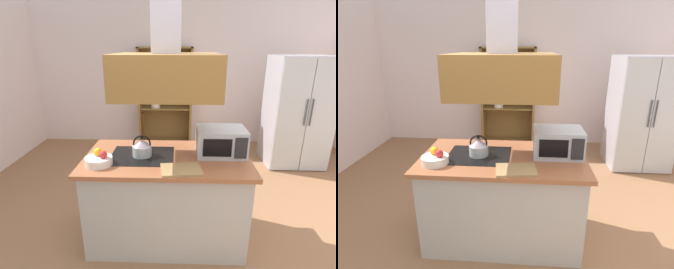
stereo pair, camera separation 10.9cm
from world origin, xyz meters
The scene contains 10 objects.
ground_plane centered at (0.00, 0.00, 0.00)m, with size 7.80×7.80×0.00m, color #966745.
wall_back centered at (0.00, 3.00, 1.35)m, with size 6.00×0.12×2.70m, color silver.
kitchen_island centered at (-0.25, 0.04, 0.45)m, with size 1.56×0.88×0.90m.
range_hood centered at (-0.25, 0.04, 1.77)m, with size 0.90×0.70×1.22m.
refrigerator centered at (1.78, 1.95, 0.88)m, with size 0.90×0.77×1.76m.
dish_cabinet centered at (-0.39, 2.78, 0.83)m, with size 1.01×0.40×1.88m.
kettle centered at (-0.48, 0.04, 0.99)m, with size 0.18×0.18×0.21m.
cutting_board centered at (-0.11, -0.26, 0.91)m, with size 0.34×0.24×0.02m, color tan.
microwave centered at (0.27, 0.11, 1.03)m, with size 0.46×0.35×0.26m.
fruit_bowl centered at (-0.84, -0.16, 0.95)m, with size 0.24×0.24×0.14m.
Camera 1 is at (-0.15, -2.26, 1.90)m, focal length 28.09 mm.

